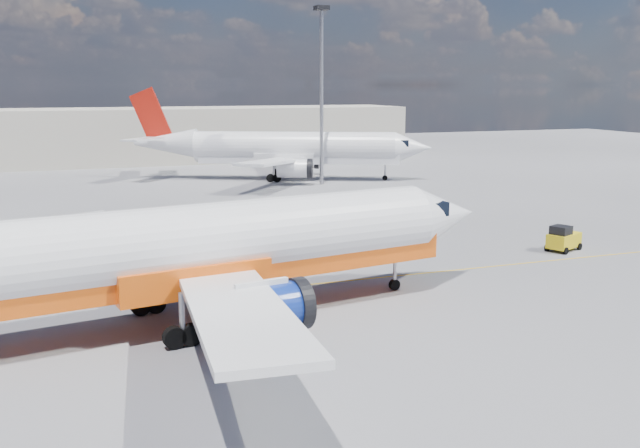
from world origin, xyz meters
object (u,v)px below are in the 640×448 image
object	(u,v)px
second_jet	(285,149)
traffic_cone	(205,298)
gse_tug	(563,239)
main_jet	(183,250)

from	to	relation	value
second_jet	traffic_cone	xyz separation A→B (m)	(-18.84, -46.85, -3.45)
second_jet	traffic_cone	bearing A→B (deg)	-87.87
gse_tug	traffic_cone	xyz separation A→B (m)	(-25.85, -3.56, -0.59)
second_jet	gse_tug	xyz separation A→B (m)	(7.01, -43.29, -2.86)
traffic_cone	second_jet	bearing A→B (deg)	68.09
second_jet	traffic_cone	size ratio (longest dim) A/B	63.89
main_jet	traffic_cone	xyz separation A→B (m)	(1.58, 3.38, -3.47)
gse_tug	second_jet	bearing A→B (deg)	75.31
gse_tug	traffic_cone	distance (m)	26.10
second_jet	traffic_cone	world-z (taller)	second_jet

